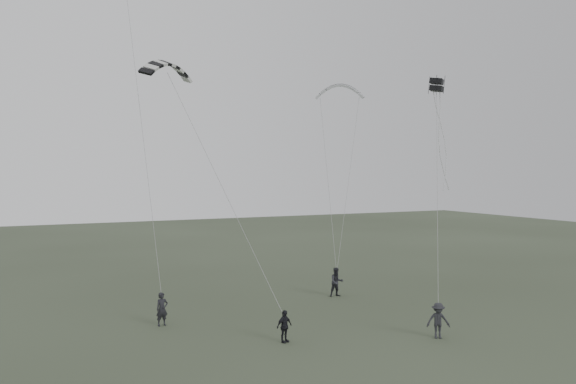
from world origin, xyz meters
name	(u,v)px	position (x,y,z in m)	size (l,w,h in m)	color
ground	(306,334)	(0.00, 0.00, 0.00)	(140.00, 140.00, 0.00)	#333C2A
flyer_left	(162,309)	(-6.25, 4.66, 0.89)	(0.65, 0.43, 1.78)	black
flyer_right	(337,282)	(5.76, 6.75, 0.95)	(0.93, 0.72, 1.90)	#222328
flyer_center	(284,326)	(-1.61, -0.81, 0.78)	(0.91, 0.38, 1.56)	black
flyer_far	(438,321)	(5.52, -3.48, 0.88)	(1.14, 0.65, 1.76)	#232327
kite_pale_large	(340,86)	(8.99, 11.87, 14.76)	(3.70, 0.83, 1.54)	#A8ABAD
kite_striped	(167,63)	(-5.77, 5.08, 14.02)	(3.20, 0.80, 1.24)	black
kite_box	(437,85)	(9.84, 1.89, 13.47)	(0.73, 0.73, 0.75)	black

